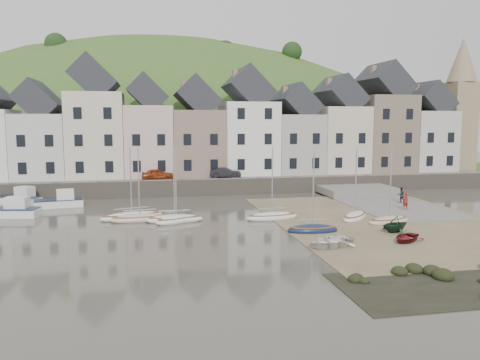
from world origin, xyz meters
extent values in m
plane|color=#454036|center=(0.00, 0.00, 0.00)|extent=(160.00, 160.00, 0.00)
cube|color=#365A24|center=(0.00, 32.00, 0.75)|extent=(90.00, 30.00, 1.50)
cube|color=slate|center=(0.00, 20.50, 1.55)|extent=(70.00, 7.00, 0.10)
cube|color=slate|center=(0.00, 17.00, 0.90)|extent=(70.00, 1.20, 1.80)
cube|color=brown|center=(11.00, 0.00, 0.03)|extent=(18.00, 26.00, 0.06)
cube|color=slate|center=(15.00, 8.00, 0.06)|extent=(8.00, 18.00, 0.12)
ellipsoid|color=#365A24|center=(-5.00, 60.00, -18.00)|extent=(134.40, 84.00, 84.00)
cylinder|color=#382619|center=(-22.00, 48.00, 18.00)|extent=(0.50, 0.50, 3.00)
sphere|color=#213D19|center=(-22.00, 48.00, 20.50)|extent=(3.60, 3.60, 3.60)
cylinder|color=#382619|center=(-8.00, 52.00, 18.00)|extent=(0.50, 0.50, 3.00)
sphere|color=#213D19|center=(-8.00, 52.00, 20.50)|extent=(3.60, 3.60, 3.60)
cylinder|color=#382619|center=(6.00, 50.00, 18.00)|extent=(0.50, 0.50, 3.00)
sphere|color=#213D19|center=(6.00, 50.00, 20.50)|extent=(3.60, 3.60, 3.60)
cylinder|color=#382619|center=(18.00, 49.00, 18.00)|extent=(0.50, 0.50, 3.00)
sphere|color=#213D19|center=(18.00, 49.00, 20.50)|extent=(3.60, 3.60, 3.60)
cube|color=silver|center=(-20.05, 24.00, 5.25)|extent=(5.80, 8.00, 7.50)
cube|color=gray|center=(-21.50, 24.00, 11.92)|extent=(0.60, 0.90, 1.40)
cube|color=beige|center=(-13.90, 24.00, 6.50)|extent=(6.40, 8.00, 10.00)
cube|color=gray|center=(-15.50, 24.00, 14.73)|extent=(0.60, 0.90, 1.40)
cube|color=beige|center=(-7.85, 24.00, 5.75)|extent=(5.60, 8.00, 8.50)
cube|color=gray|center=(-9.25, 24.00, 12.82)|extent=(0.60, 0.90, 1.40)
cube|color=#886D5E|center=(-1.90, 24.00, 5.50)|extent=(6.20, 8.00, 8.00)
cube|color=gray|center=(-3.45, 24.00, 12.62)|extent=(0.60, 0.90, 1.40)
cube|color=white|center=(4.55, 24.00, 6.00)|extent=(6.60, 8.00, 9.00)
cube|color=gray|center=(2.90, 24.00, 13.83)|extent=(0.60, 0.90, 1.40)
cube|color=#A9A59A|center=(10.80, 24.00, 5.25)|extent=(5.80, 8.00, 7.50)
cube|color=gray|center=(9.35, 24.00, 11.92)|extent=(0.60, 0.90, 1.40)
cube|color=beige|center=(16.75, 24.00, 5.75)|extent=(6.00, 8.00, 8.50)
cube|color=gray|center=(15.25, 24.00, 13.02)|extent=(0.60, 0.90, 1.40)
cube|color=#7A6958|center=(23.00, 24.00, 6.50)|extent=(6.40, 8.00, 10.00)
cube|color=gray|center=(21.40, 24.00, 14.73)|extent=(0.60, 0.90, 1.40)
cube|color=beige|center=(29.15, 24.00, 5.50)|extent=(5.80, 8.00, 8.00)
cube|color=gray|center=(27.70, 24.00, 12.42)|extent=(0.60, 0.90, 1.40)
cube|color=#997F60|center=(34.55, 24.00, 7.50)|extent=(3.50, 3.50, 12.00)
cone|color=#997F60|center=(34.55, 24.00, 16.50)|extent=(4.00, 4.00, 6.00)
ellipsoid|color=white|center=(-9.52, 5.12, 0.20)|extent=(5.61, 2.92, 0.84)
ellipsoid|color=brown|center=(-9.52, 5.12, 0.42)|extent=(5.15, 2.67, 0.20)
cylinder|color=#B2B5B7|center=(-9.52, 5.12, 3.30)|extent=(0.10, 0.10, 5.60)
cylinder|color=#B2B5B7|center=(-9.52, 5.12, 0.95)|extent=(2.88, 0.89, 0.08)
ellipsoid|color=white|center=(-6.03, 3.29, 0.20)|extent=(4.70, 1.54, 0.84)
ellipsoid|color=brown|center=(-6.03, 3.29, 0.42)|extent=(4.32, 1.40, 0.20)
cylinder|color=#B2B5B7|center=(-6.03, 3.29, 3.30)|extent=(0.10, 0.10, 5.60)
cylinder|color=#B2B5B7|center=(-6.03, 3.29, 0.95)|extent=(2.58, 0.10, 0.08)
ellipsoid|color=beige|center=(-8.85, 4.10, 0.20)|extent=(4.98, 2.03, 0.84)
ellipsoid|color=brown|center=(-8.85, 4.10, 0.42)|extent=(4.58, 1.85, 0.20)
cylinder|color=#B2B5B7|center=(-8.85, 4.10, 3.30)|extent=(0.10, 0.10, 5.60)
cylinder|color=#B2B5B7|center=(-8.85, 4.10, 0.95)|extent=(2.66, 0.38, 0.08)
ellipsoid|color=white|center=(-5.90, 3.02, 0.20)|extent=(4.10, 3.28, 0.84)
ellipsoid|color=brown|center=(-5.90, 3.02, 0.42)|extent=(3.76, 3.00, 0.20)
cylinder|color=#B2B5B7|center=(-5.90, 3.02, 3.30)|extent=(0.10, 0.10, 5.60)
cylinder|color=#B2B5B7|center=(-5.90, 3.02, 0.95)|extent=(1.87, 1.16, 0.08)
ellipsoid|color=white|center=(2.10, 2.70, 0.20)|extent=(4.73, 2.03, 0.84)
ellipsoid|color=brown|center=(2.10, 2.70, 0.42)|extent=(4.35, 1.85, 0.20)
cylinder|color=#B2B5B7|center=(2.10, 2.70, 3.30)|extent=(0.10, 0.10, 5.60)
cylinder|color=#B2B5B7|center=(2.10, 2.70, 0.95)|extent=(2.51, 0.38, 0.08)
ellipsoid|color=#142041|center=(3.84, -2.52, 0.20)|extent=(3.96, 1.79, 0.84)
ellipsoid|color=brown|center=(3.84, -2.52, 0.42)|extent=(3.65, 1.63, 0.20)
cylinder|color=#B2B5B7|center=(3.84, -2.52, 3.30)|extent=(0.10, 0.10, 5.60)
cylinder|color=#B2B5B7|center=(3.84, -2.52, 0.95)|extent=(2.12, 0.24, 0.08)
ellipsoid|color=white|center=(8.98, 1.37, 0.20)|extent=(3.92, 4.14, 0.84)
ellipsoid|color=brown|center=(8.98, 1.37, 0.42)|extent=(3.59, 3.80, 0.20)
cylinder|color=#B2B5B7|center=(8.98, 1.37, 3.30)|extent=(0.10, 0.10, 5.60)
cylinder|color=#B2B5B7|center=(8.98, 1.37, 0.95)|extent=(1.60, 1.78, 0.08)
ellipsoid|color=beige|center=(10.99, -0.74, 0.20)|extent=(4.23, 2.47, 0.84)
ellipsoid|color=brown|center=(10.99, -0.74, 0.42)|extent=(3.89, 2.25, 0.20)
cylinder|color=#B2B5B7|center=(10.99, -0.74, 3.30)|extent=(0.10, 0.10, 5.60)
cylinder|color=#B2B5B7|center=(10.99, -0.74, 0.95)|extent=(2.14, 0.64, 0.08)
cube|color=white|center=(-16.60, 12.38, 0.35)|extent=(4.70, 2.41, 0.70)
cube|color=#142041|center=(-16.60, 12.38, 0.72)|extent=(4.62, 2.45, 0.08)
cube|color=white|center=(-15.93, 12.27, 1.20)|extent=(1.75, 1.44, 1.00)
cube|color=white|center=(-20.11, 8.17, 0.35)|extent=(5.49, 2.62, 0.70)
cube|color=#142041|center=(-20.11, 8.17, 0.72)|extent=(5.39, 2.65, 0.08)
cube|color=white|center=(-19.33, 8.31, 1.20)|extent=(2.03, 1.51, 1.00)
cube|color=white|center=(-20.87, 14.85, 0.35)|extent=(4.90, 3.92, 0.70)
cube|color=#142041|center=(-20.87, 14.85, 0.72)|extent=(4.84, 3.91, 0.08)
cube|color=white|center=(-20.27, 15.22, 1.20)|extent=(2.03, 1.89, 1.00)
imported|color=white|center=(3.50, -6.76, 0.42)|extent=(4.02, 3.37, 0.71)
imported|color=black|center=(9.79, -3.83, 0.69)|extent=(2.85, 2.63, 1.25)
imported|color=maroon|center=(9.14, -6.52, 0.33)|extent=(3.25, 3.09, 0.55)
imported|color=maroon|center=(15.22, 4.13, 0.90)|extent=(0.57, 0.38, 1.56)
imported|color=black|center=(16.81, 7.72, 0.89)|extent=(0.76, 0.59, 1.55)
imported|color=#993816|center=(-6.92, 19.50, 2.22)|extent=(3.75, 1.86, 1.23)
imported|color=black|center=(0.93, 19.50, 2.20)|extent=(3.84, 2.00, 1.21)
cube|color=black|center=(8.00, -15.00, 0.03)|extent=(14.00, 6.00, 0.05)
ellipsoid|color=black|center=(6.08, -12.63, 0.19)|extent=(0.96, 1.06, 0.62)
ellipsoid|color=black|center=(5.09, -12.84, 0.18)|extent=(0.88, 0.97, 0.57)
ellipsoid|color=black|center=(2.60, -13.74, 0.11)|extent=(0.57, 0.63, 0.37)
ellipsoid|color=black|center=(6.83, -13.19, 0.20)|extent=(1.00, 1.10, 0.65)
ellipsoid|color=black|center=(2.21, -13.46, 0.14)|extent=(0.71, 0.78, 0.46)
ellipsoid|color=black|center=(2.45, -13.23, 0.13)|extent=(0.67, 0.73, 0.43)
ellipsoid|color=black|center=(6.94, -13.98, 0.22)|extent=(1.10, 1.21, 0.72)
camera|label=1|loc=(-8.28, -35.91, 8.31)|focal=36.02mm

